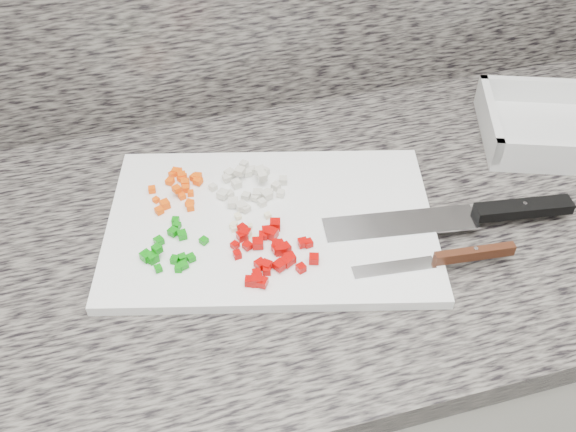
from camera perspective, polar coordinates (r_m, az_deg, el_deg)
cabinet at (r=1.29m, az=-0.57°, el=-15.79°), size 3.92×0.62×0.86m
countertop at (r=0.93m, az=-0.77°, el=-1.74°), size 3.96×0.64×0.04m
cutting_board at (r=0.91m, az=-1.55°, el=-0.64°), size 0.52×0.41×0.02m
carrot_pile at (r=0.96m, az=-9.60°, el=2.57°), size 0.08×0.10×0.02m
onion_pile at (r=0.95m, az=-3.41°, el=2.71°), size 0.12×0.11×0.02m
green_pepper_pile at (r=0.87m, az=-10.63°, el=-2.94°), size 0.09×0.10×0.02m
red_pepper_pile at (r=0.86m, az=-1.56°, el=-3.13°), size 0.11×0.12×0.01m
garlic_pile at (r=0.89m, az=-3.91°, el=-0.85°), size 0.06×0.06×0.01m
chef_knife at (r=0.95m, az=16.83°, el=0.21°), size 0.36×0.09×0.02m
paring_knife at (r=0.88m, az=14.56°, el=-3.56°), size 0.22×0.04×0.02m
tray at (r=1.16m, az=23.48°, el=7.08°), size 0.32×0.27×0.06m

